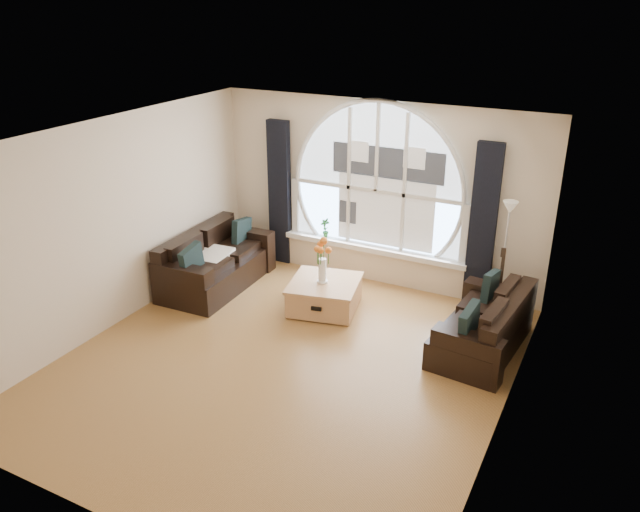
{
  "coord_description": "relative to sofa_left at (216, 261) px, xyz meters",
  "views": [
    {
      "loc": [
        3.26,
        -5.47,
        4.12
      ],
      "look_at": [
        0.0,
        0.9,
        1.05
      ],
      "focal_mm": 35.17,
      "sensor_mm": 36.0,
      "label": 1
    }
  ],
  "objects": [
    {
      "name": "vase_flowers",
      "position": [
        1.75,
        0.04,
        0.4
      ],
      "size": [
        0.24,
        0.24,
        0.7
      ],
      "primitive_type": "cube",
      "color": "white",
      "rests_on": "coffee_chest"
    },
    {
      "name": "potted_plant",
      "position": [
        1.17,
        1.26,
        0.3
      ],
      "size": [
        0.18,
        0.15,
        0.3
      ],
      "primitive_type": "imported",
      "rotation": [
        0.0,
        0.0,
        -0.32
      ],
      "color": "#1E6023",
      "rests_on": "window_sill"
    },
    {
      "name": "attic_slope",
      "position": [
        4.18,
        -1.39,
        1.95
      ],
      "size": [
        0.92,
        5.5,
        0.72
      ],
      "primitive_type": "cube",
      "color": "silver",
      "rests_on": "ground"
    },
    {
      "name": "window_sill",
      "position": [
        1.98,
        1.26,
        0.11
      ],
      "size": [
        2.9,
        0.22,
        0.08
      ],
      "primitive_type": "cube",
      "color": "white",
      "rests_on": "wall_back"
    },
    {
      "name": "wall_left",
      "position": [
        -0.52,
        -1.39,
        0.95
      ],
      "size": [
        0.01,
        5.5,
        2.7
      ],
      "primitive_type": "cube",
      "color": "beige",
      "rests_on": "ground"
    },
    {
      "name": "curtain_right",
      "position": [
        3.58,
        1.24,
        0.75
      ],
      "size": [
        0.35,
        0.12,
        2.3
      ],
      "primitive_type": "cube",
      "color": "black",
      "rests_on": "ground"
    },
    {
      "name": "guitar",
      "position": [
        3.97,
        0.9,
        0.13
      ],
      "size": [
        0.39,
        0.29,
        1.06
      ],
      "primitive_type": "cube",
      "rotation": [
        0.0,
        0.0,
        0.15
      ],
      "color": "brown",
      "rests_on": "ground"
    },
    {
      "name": "window_frame",
      "position": [
        1.98,
        1.3,
        1.23
      ],
      "size": [
        2.76,
        0.08,
        2.15
      ],
      "primitive_type": "cube",
      "color": "white",
      "rests_on": "wall_back"
    },
    {
      "name": "wall_back",
      "position": [
        1.98,
        1.36,
        0.95
      ],
      "size": [
        5.0,
        0.01,
        2.7
      ],
      "primitive_type": "cube",
      "color": "beige",
      "rests_on": "ground"
    },
    {
      "name": "arched_window",
      "position": [
        1.98,
        1.33,
        1.23
      ],
      "size": [
        2.6,
        0.06,
        2.15
      ],
      "primitive_type": "cube",
      "color": "silver",
      "rests_on": "wall_back"
    },
    {
      "name": "sofa_right",
      "position": [
        3.96,
        -0.01,
        0.0
      ],
      "size": [
        0.98,
        1.71,
        0.73
      ],
      "primitive_type": "cube",
      "rotation": [
        0.0,
        0.0,
        -0.1
      ],
      "color": "black",
      "rests_on": "ground"
    },
    {
      "name": "wall_front",
      "position": [
        1.98,
        -4.14,
        0.95
      ],
      "size": [
        5.0,
        0.01,
        2.7
      ],
      "primitive_type": "cube",
      "color": "beige",
      "rests_on": "ground"
    },
    {
      "name": "neighbor_house",
      "position": [
        2.13,
        1.31,
        1.1
      ],
      "size": [
        1.7,
        0.02,
        1.5
      ],
      "primitive_type": "cube",
      "color": "silver",
      "rests_on": "wall_back"
    },
    {
      "name": "coffee_chest",
      "position": [
        1.77,
        0.07,
        -0.17
      ],
      "size": [
        1.1,
        1.1,
        0.45
      ],
      "primitive_type": "cube",
      "rotation": [
        0.0,
        0.0,
        0.22
      ],
      "color": "#AC7748",
      "rests_on": "ground"
    },
    {
      "name": "ground",
      "position": [
        1.98,
        -1.39,
        -0.4
      ],
      "size": [
        5.0,
        5.5,
        0.01
      ],
      "primitive_type": "cube",
      "color": "brown",
      "rests_on": "ground"
    },
    {
      "name": "throw_blanket",
      "position": [
        -0.05,
        -0.08,
        0.1
      ],
      "size": [
        0.59,
        0.59,
        0.1
      ],
      "primitive_type": "cube",
      "rotation": [
        0.0,
        0.0,
        0.07
      ],
      "color": "silver",
      "rests_on": "sofa_left"
    },
    {
      "name": "ceiling",
      "position": [
        1.98,
        -1.39,
        2.3
      ],
      "size": [
        5.0,
        5.5,
        0.01
      ],
      "primitive_type": "cube",
      "color": "silver",
      "rests_on": "ground"
    },
    {
      "name": "floor_lamp",
      "position": [
        3.94,
        1.07,
        0.4
      ],
      "size": [
        0.24,
        0.24,
        1.6
      ],
      "primitive_type": "cube",
      "color": "#B2B2B2",
      "rests_on": "ground"
    },
    {
      "name": "curtain_left",
      "position": [
        0.38,
        1.24,
        0.75
      ],
      "size": [
        0.35,
        0.12,
        2.3
      ],
      "primitive_type": "cube",
      "color": "black",
      "rests_on": "ground"
    },
    {
      "name": "sofa_left",
      "position": [
        0.0,
        0.0,
        0.0
      ],
      "size": [
        0.98,
        1.87,
        0.82
      ],
      "primitive_type": "cube",
      "rotation": [
        0.0,
        0.0,
        0.03
      ],
      "color": "black",
      "rests_on": "ground"
    },
    {
      "name": "wall_right",
      "position": [
        4.48,
        -1.39,
        0.95
      ],
      "size": [
        0.01,
        5.5,
        2.7
      ],
      "primitive_type": "cube",
      "color": "beige",
      "rests_on": "ground"
    }
  ]
}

